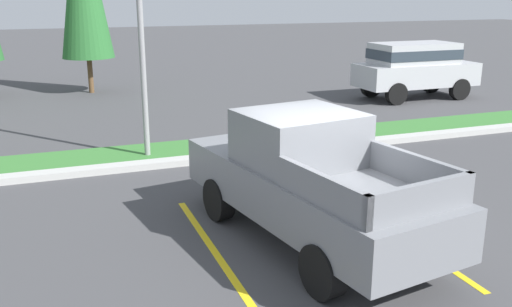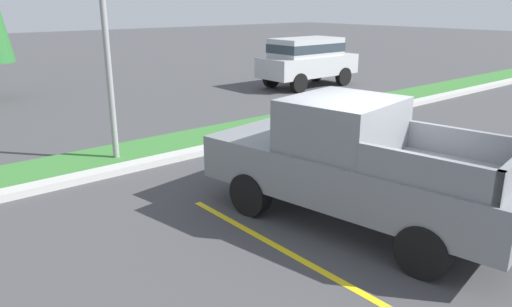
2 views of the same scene
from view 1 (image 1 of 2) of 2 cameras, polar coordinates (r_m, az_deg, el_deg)
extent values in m
plane|color=#424244|center=(9.49, 6.98, -8.65)|extent=(120.00, 120.00, 0.00)
cube|color=yellow|center=(8.93, -3.94, -10.17)|extent=(0.12, 4.80, 0.01)
cube|color=yellow|center=(10.16, 13.19, -7.23)|extent=(0.12, 4.80, 0.01)
cube|color=#B2B2AD|center=(13.81, -2.53, -0.27)|extent=(56.00, 0.40, 0.15)
cube|color=#387533|center=(14.83, -3.84, 0.68)|extent=(56.00, 1.80, 0.06)
cylinder|color=black|center=(10.13, -3.77, -4.61)|extent=(0.40, 0.80, 0.76)
cylinder|color=black|center=(10.94, 4.25, -3.04)|extent=(0.40, 0.80, 0.76)
cylinder|color=black|center=(7.70, 6.75, -11.64)|extent=(0.40, 0.80, 0.76)
cylinder|color=black|center=(8.74, 15.85, -8.69)|extent=(0.40, 0.80, 0.76)
cube|color=slate|center=(9.11, 5.35, -3.69)|extent=(2.74, 5.44, 0.76)
cube|color=slate|center=(9.11, 4.39, 1.60)|extent=(2.00, 1.87, 0.84)
cube|color=#2D3842|center=(9.77, 1.69, 2.92)|extent=(1.61, 0.33, 0.63)
cube|color=slate|center=(7.34, 6.57, -3.70)|extent=(0.41, 1.89, 0.44)
cube|color=slate|center=(8.42, 15.93, -1.63)|extent=(0.41, 1.89, 0.44)
cube|color=slate|center=(7.24, 16.27, -4.52)|extent=(1.79, 0.40, 0.44)
cube|color=silver|center=(11.25, -2.18, -1.06)|extent=(1.81, 0.46, 0.28)
cylinder|color=black|center=(24.05, 17.21, 6.83)|extent=(0.80, 0.26, 0.80)
cylinder|color=black|center=(22.75, 19.82, 6.11)|extent=(0.80, 0.26, 0.80)
cylinder|color=black|center=(22.46, 11.50, 6.61)|extent=(0.80, 0.26, 0.80)
cylinder|color=black|center=(21.06, 13.95, 5.85)|extent=(0.80, 0.26, 0.80)
cube|color=#B2B2B7|center=(22.47, 15.79, 7.68)|extent=(4.61, 1.86, 0.84)
cube|color=#B2B2B7|center=(22.29, 15.63, 9.71)|extent=(3.11, 1.69, 0.76)
cube|color=#2D3842|center=(22.29, 15.63, 9.66)|extent=(3.15, 1.73, 0.36)
cylinder|color=gray|center=(13.73, -11.50, 11.77)|extent=(0.14, 0.14, 6.00)
cylinder|color=brown|center=(23.87, -16.32, 7.57)|extent=(0.20, 0.20, 1.40)
camera|label=2|loc=(3.78, -57.18, 3.19)|focal=33.97mm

